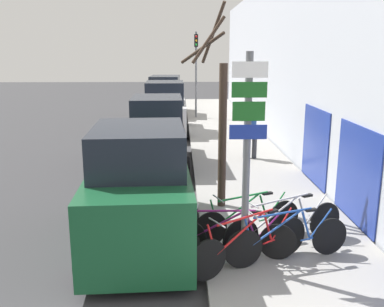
{
  "coord_description": "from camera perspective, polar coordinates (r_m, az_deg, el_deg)",
  "views": [
    {
      "loc": [
        0.6,
        -2.31,
        3.63
      ],
      "look_at": [
        0.85,
        6.74,
        1.47
      ],
      "focal_mm": 40.0,
      "sensor_mm": 36.0,
      "label": 1
    }
  ],
  "objects": [
    {
      "name": "bicycle_3",
      "position": [
        8.01,
        12.3,
        -9.41
      ],
      "size": [
        2.37,
        1.09,
        0.97
      ],
      "rotation": [
        0.0,
        0.0,
        1.99
      ],
      "color": "black",
      "rests_on": "sidewalk_curb"
    },
    {
      "name": "signpost",
      "position": [
        6.72,
        7.33,
        0.0
      ],
      "size": [
        0.58,
        0.13,
        3.49
      ],
      "color": "#595B60",
      "rests_on": "sidewalk_curb"
    },
    {
      "name": "sidewalk_curb",
      "position": [
        16.81,
        5.29,
        1.15
      ],
      "size": [
        3.2,
        32.0,
        0.15
      ],
      "color": "gray",
      "rests_on": "ground"
    },
    {
      "name": "bicycle_1",
      "position": [
        7.53,
        12.68,
        -11.12
      ],
      "size": [
        2.23,
        0.72,
        0.93
      ],
      "rotation": [
        0.0,
        0.0,
        1.84
      ],
      "color": "black",
      "rests_on": "sidewalk_curb"
    },
    {
      "name": "traffic_light",
      "position": [
        23.14,
        0.55,
        11.94
      ],
      "size": [
        0.2,
        0.3,
        4.5
      ],
      "color": "#595B60",
      "rests_on": "sidewalk_curb"
    },
    {
      "name": "pedestrian_near",
      "position": [
        14.29,
        7.8,
        3.32
      ],
      "size": [
        0.45,
        0.39,
        1.74
      ],
      "rotation": [
        0.0,
        0.0,
        2.89
      ],
      "color": "#333338",
      "rests_on": "sidewalk_curb"
    },
    {
      "name": "bicycle_4",
      "position": [
        8.22,
        7.52,
        -8.79
      ],
      "size": [
        2.11,
        0.85,
        0.92
      ],
      "rotation": [
        0.0,
        0.0,
        1.93
      ],
      "color": "black",
      "rests_on": "sidewalk_curb"
    },
    {
      "name": "parked_car_2",
      "position": [
        19.31,
        -3.6,
        5.74
      ],
      "size": [
        2.08,
        4.22,
        2.36
      ],
      "rotation": [
        0.0,
        0.0,
        0.01
      ],
      "color": "silver",
      "rests_on": "ground"
    },
    {
      "name": "bicycle_2",
      "position": [
        7.53,
        5.39,
        -10.96
      ],
      "size": [
        2.17,
        0.48,
        0.89
      ],
      "rotation": [
        0.0,
        0.0,
        1.43
      ],
      "color": "black",
      "rests_on": "sidewalk_curb"
    },
    {
      "name": "street_tree",
      "position": [
        9.58,
        3.77,
        4.3
      ],
      "size": [
        1.02,
        0.86,
        4.52
      ],
      "color": "#3D2D23",
      "rests_on": "sidewalk_curb"
    },
    {
      "name": "parked_car_1",
      "position": [
        13.73,
        -4.63,
        2.39
      ],
      "size": [
        2.02,
        4.25,
        2.27
      ],
      "rotation": [
        0.0,
        0.0,
        0.03
      ],
      "color": "black",
      "rests_on": "ground"
    },
    {
      "name": "building_facade",
      "position": [
        16.67,
        11.66,
        11.77
      ],
      "size": [
        0.23,
        32.0,
        6.5
      ],
      "color": "#B2B7C1",
      "rests_on": "ground"
    },
    {
      "name": "parked_car_3",
      "position": [
        24.53,
        -3.58,
        7.36
      ],
      "size": [
        2.13,
        4.66,
        2.32
      ],
      "rotation": [
        0.0,
        0.0,
        -0.05
      ],
      "color": "gray",
      "rests_on": "ground"
    },
    {
      "name": "parked_car_0",
      "position": [
        8.15,
        -6.91,
        -5.03
      ],
      "size": [
        2.17,
        4.23,
        2.32
      ],
      "rotation": [
        0.0,
        0.0,
        0.05
      ],
      "color": "#144728",
      "rests_on": "ground"
    },
    {
      "name": "ground_plane",
      "position": [
        14.0,
        -3.99,
        -1.65
      ],
      "size": [
        80.0,
        80.0,
        0.0
      ],
      "primitive_type": "plane",
      "color": "#333335"
    },
    {
      "name": "bicycle_0",
      "position": [
        7.24,
        7.89,
        -11.89
      ],
      "size": [
        2.11,
        1.19,
        0.94
      ],
      "rotation": [
        0.0,
        0.0,
        2.08
      ],
      "color": "black",
      "rests_on": "sidewalk_curb"
    }
  ]
}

